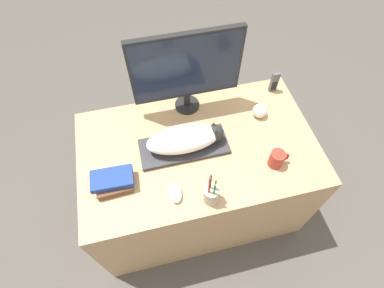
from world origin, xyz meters
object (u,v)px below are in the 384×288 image
(monitor, at_px, (186,69))
(book_stack, at_px, (113,181))
(computer_mouse, at_px, (175,193))
(pen_cup, at_px, (211,194))
(keyboard, at_px, (184,147))
(coffee_mug, at_px, (277,159))
(phone, at_px, (274,82))
(baseball, at_px, (260,111))
(cat, at_px, (187,138))

(monitor, height_order, book_stack, monitor)
(computer_mouse, relative_size, pen_cup, 0.44)
(monitor, bearing_deg, keyboard, -106.48)
(monitor, distance_m, coffee_mug, 0.64)
(book_stack, bearing_deg, phone, 22.53)
(monitor, distance_m, baseball, 0.48)
(keyboard, distance_m, pen_cup, 0.32)
(cat, height_order, pen_cup, pen_cup)
(computer_mouse, distance_m, pen_cup, 0.18)
(computer_mouse, height_order, baseball, baseball)
(keyboard, relative_size, phone, 3.45)
(cat, xyz_separation_m, pen_cup, (0.04, -0.31, -0.03))
(cat, height_order, baseball, cat)
(keyboard, distance_m, cat, 0.07)
(monitor, height_order, pen_cup, monitor)
(keyboard, height_order, computer_mouse, computer_mouse)
(keyboard, xyz_separation_m, monitor, (0.08, 0.28, 0.27))
(baseball, bearing_deg, keyboard, -165.89)
(monitor, relative_size, book_stack, 2.82)
(cat, bearing_deg, baseball, 14.66)
(computer_mouse, height_order, book_stack, book_stack)
(coffee_mug, relative_size, pen_cup, 0.45)
(keyboard, bearing_deg, baseball, 14.11)
(keyboard, relative_size, monitor, 0.80)
(monitor, xyz_separation_m, phone, (0.53, 0.00, -0.22))
(cat, height_order, computer_mouse, cat)
(pen_cup, relative_size, phone, 1.76)
(baseball, bearing_deg, coffee_mug, -95.47)
(computer_mouse, relative_size, coffee_mug, 0.99)
(keyboard, bearing_deg, monitor, 73.52)
(cat, bearing_deg, pen_cup, -82.44)
(coffee_mug, relative_size, book_stack, 0.52)
(computer_mouse, bearing_deg, keyboard, 68.35)
(cat, relative_size, pen_cup, 1.70)
(cat, xyz_separation_m, coffee_mug, (0.41, -0.20, -0.04))
(monitor, height_order, baseball, monitor)
(keyboard, relative_size, pen_cup, 1.96)
(keyboard, relative_size, coffee_mug, 4.40)
(coffee_mug, distance_m, baseball, 0.32)
(baseball, relative_size, phone, 0.59)
(monitor, bearing_deg, cat, -103.00)
(coffee_mug, height_order, book_stack, coffee_mug)
(coffee_mug, xyz_separation_m, pen_cup, (-0.37, -0.11, 0.01))
(monitor, relative_size, phone, 4.30)
(coffee_mug, distance_m, pen_cup, 0.39)
(cat, relative_size, book_stack, 1.96)
(pen_cup, bearing_deg, phone, 47.25)
(computer_mouse, bearing_deg, book_stack, 156.15)
(cat, relative_size, monitor, 0.69)
(book_stack, bearing_deg, monitor, 41.51)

